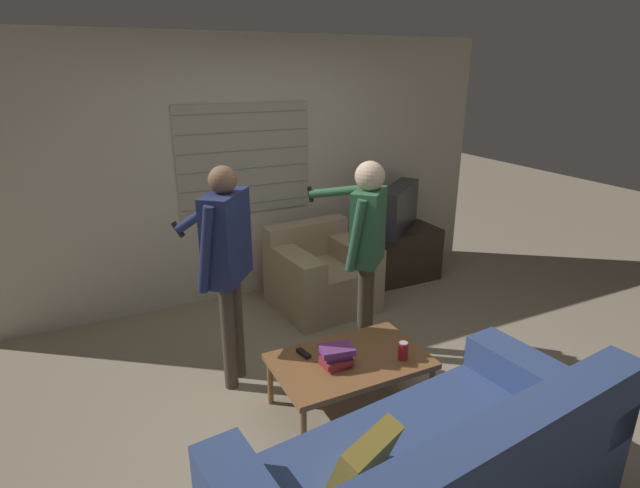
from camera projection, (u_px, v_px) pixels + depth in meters
ground_plane at (353, 394)px, 3.64m from camera, size 16.00×16.00×0.00m
wall_back at (254, 171)px, 4.92m from camera, size 5.20×0.08×2.55m
couch_blue at (431, 485)px, 2.44m from camera, size 2.13×1.15×0.89m
armchair_beige at (320, 274)px, 4.90m from camera, size 0.95×0.92×0.79m
coffee_table at (350, 363)px, 3.38m from camera, size 1.04×0.65×0.39m
tv_stand at (396, 255)px, 5.52m from camera, size 0.91×0.49×0.58m
tv at (398, 208)px, 5.34m from camera, size 0.79×0.70×0.49m
person_left_standing at (226, 252)px, 3.45m from camera, size 0.50×0.77×1.65m
person_right_standing at (366, 236)px, 3.88m from camera, size 0.47×0.77×1.60m
book_stack at (336, 356)px, 3.27m from camera, size 0.24×0.18×0.14m
soda_can at (403, 351)px, 3.35m from camera, size 0.07×0.07×0.13m
spare_remote at (304, 353)px, 3.41m from camera, size 0.06×0.14×0.02m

